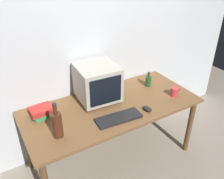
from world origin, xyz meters
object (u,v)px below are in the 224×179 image
(mug, at_px, (174,92))
(bottle_short, at_px, (148,81))
(bottle_tall, at_px, (57,124))
(crt_monitor, at_px, (97,83))
(keyboard, at_px, (119,118))
(computer_mouse, at_px, (147,109))
(book_stack, at_px, (41,112))

(mug, bearing_deg, bottle_short, 109.46)
(bottle_tall, bearing_deg, mug, -0.70)
(crt_monitor, xyz_separation_m, bottle_short, (0.61, -0.03, -0.13))
(keyboard, relative_size, computer_mouse, 4.20)
(crt_monitor, bearing_deg, mug, -24.99)
(mug, bearing_deg, book_stack, 164.89)
(crt_monitor, bearing_deg, computer_mouse, -52.27)
(computer_mouse, distance_m, bottle_short, 0.48)
(keyboard, bearing_deg, bottle_short, 34.75)
(bottle_short, bearing_deg, mug, -70.54)
(bottle_tall, bearing_deg, computer_mouse, -5.69)
(keyboard, xyz_separation_m, book_stack, (-0.58, 0.39, 0.04))
(computer_mouse, xyz_separation_m, book_stack, (-0.88, 0.42, 0.03))
(keyboard, distance_m, bottle_short, 0.70)
(computer_mouse, bearing_deg, keyboard, 166.20)
(crt_monitor, height_order, bottle_tall, crt_monitor)
(crt_monitor, relative_size, computer_mouse, 4.10)
(crt_monitor, distance_m, computer_mouse, 0.54)
(crt_monitor, bearing_deg, book_stack, 178.71)
(crt_monitor, height_order, keyboard, crt_monitor)
(book_stack, height_order, mug, book_stack)
(computer_mouse, xyz_separation_m, bottle_short, (0.30, 0.37, 0.05))
(keyboard, height_order, book_stack, book_stack)
(book_stack, relative_size, mug, 1.69)
(keyboard, height_order, bottle_tall, bottle_tall)
(bottle_tall, height_order, book_stack, bottle_tall)
(bottle_tall, distance_m, book_stack, 0.34)
(bottle_tall, distance_m, bottle_short, 1.18)
(bottle_short, bearing_deg, book_stack, 177.77)
(bottle_short, relative_size, mug, 1.44)
(crt_monitor, height_order, book_stack, crt_monitor)
(crt_monitor, relative_size, keyboard, 0.98)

